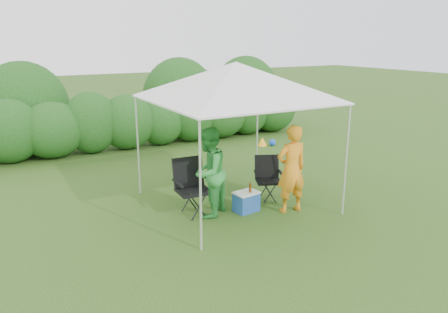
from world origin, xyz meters
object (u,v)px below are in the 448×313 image
chair_right (268,175)px  woman (209,172)px  canopy (236,81)px  chair_left (191,183)px  man (291,169)px  cooler (246,201)px

chair_right → woman: size_ratio=0.53×
canopy → chair_left: size_ratio=2.89×
chair_left → man: (1.71, -0.84, 0.24)m
woman → canopy: bearing=165.1°
chair_left → woman: 0.43m
chair_right → man: man is taller
woman → chair_left: bearing=-85.3°
chair_right → cooler: size_ratio=1.75×
man → woman: bearing=-17.1°
man → chair_left: bearing=-21.9°
chair_left → cooler: size_ratio=2.09×
chair_left → cooler: chair_left is taller
chair_right → cooler: bearing=-127.7°
chair_right → woman: 1.56m
chair_left → woman: woman is taller
chair_right → man: bearing=-68.2°
man → cooler: 1.07m
cooler → woman: bearing=158.2°
woman → chair_right: bearing=152.2°
canopy → chair_left: bearing=-177.8°
woman → man: bearing=121.6°
cooler → canopy: bearing=78.6°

